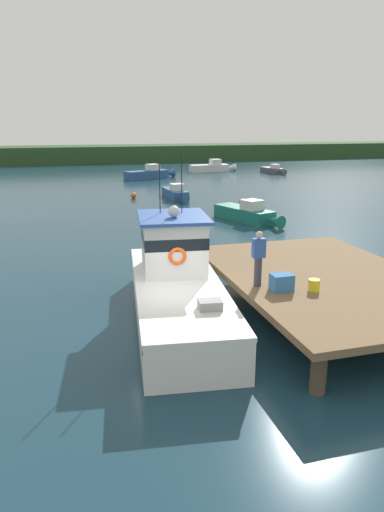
% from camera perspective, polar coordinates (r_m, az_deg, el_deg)
% --- Properties ---
extents(ground_plane, '(200.00, 200.00, 0.00)m').
position_cam_1_polar(ground_plane, '(13.84, -1.88, -8.81)').
color(ground_plane, '#193847').
extents(dock, '(6.00, 9.00, 1.20)m').
position_cam_1_polar(dock, '(15.24, 15.90, -2.74)').
color(dock, '#4C3D2D').
rests_on(dock, ground).
extents(main_fishing_boat, '(3.52, 9.95, 4.80)m').
position_cam_1_polar(main_fishing_boat, '(14.57, -1.97, -3.25)').
color(main_fishing_boat, white).
rests_on(main_fishing_boat, ground).
extents(crate_stack_near_edge, '(0.61, 0.46, 0.47)m').
position_cam_1_polar(crate_stack_near_edge, '(13.51, 10.84, -3.16)').
color(crate_stack_near_edge, '#3370B2').
rests_on(crate_stack_near_edge, dock).
extents(bait_bucket, '(0.32, 0.32, 0.34)m').
position_cam_1_polar(bait_bucket, '(13.69, 14.60, -3.45)').
color(bait_bucket, yellow).
rests_on(bait_bucket, dock).
extents(deckhand_by_the_boat, '(0.36, 0.22, 1.63)m').
position_cam_1_polar(deckhand_by_the_boat, '(13.58, 8.07, -0.18)').
color(deckhand_by_the_boat, '#383842').
rests_on(deckhand_by_the_boat, dock).
extents(moored_boat_mid_harbor, '(5.93, 3.24, 1.50)m').
position_cam_1_polar(moored_boat_mid_harbor, '(51.24, -5.16, 9.94)').
color(moored_boat_mid_harbor, '#285184').
rests_on(moored_boat_mid_harbor, ground).
extents(moored_boat_far_left, '(1.34, 4.80, 1.21)m').
position_cam_1_polar(moored_boat_far_left, '(37.29, -1.95, 7.62)').
color(moored_boat_far_left, '#285184').
rests_on(moored_boat_far_left, ground).
extents(moored_boat_far_right, '(5.94, 1.84, 1.49)m').
position_cam_1_polar(moored_boat_far_right, '(58.42, 2.48, 10.71)').
color(moored_boat_far_right, silver).
rests_on(moored_boat_far_right, ground).
extents(moored_boat_near_channel, '(2.75, 5.36, 1.35)m').
position_cam_1_polar(moored_boat_near_channel, '(28.76, 6.81, 5.13)').
color(moored_boat_near_channel, '#196B5B').
rests_on(moored_boat_near_channel, ground).
extents(moored_boat_outer_mooring, '(1.63, 4.39, 1.10)m').
position_cam_1_polar(moored_boat_outer_mooring, '(57.18, 9.87, 10.25)').
color(moored_boat_outer_mooring, '#4C4C51').
rests_on(moored_boat_outer_mooring, ground).
extents(mooring_buoy_inshore, '(0.46, 0.46, 0.46)m').
position_cam_1_polar(mooring_buoy_inshore, '(37.66, -7.12, 7.30)').
color(mooring_buoy_inshore, '#EA5B19').
rests_on(mooring_buoy_inshore, ground).
extents(mooring_buoy_outer, '(0.50, 0.50, 0.50)m').
position_cam_1_polar(mooring_buoy_outer, '(34.41, 6.12, 6.55)').
color(mooring_buoy_outer, '#EA5B19').
rests_on(mooring_buoy_outer, ground).
extents(far_shoreline, '(120.00, 8.00, 2.40)m').
position_cam_1_polar(far_shoreline, '(74.42, -13.79, 11.93)').
color(far_shoreline, '#284723').
rests_on(far_shoreline, ground).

